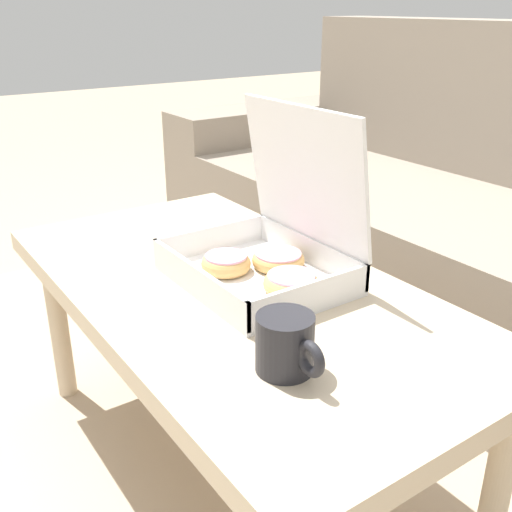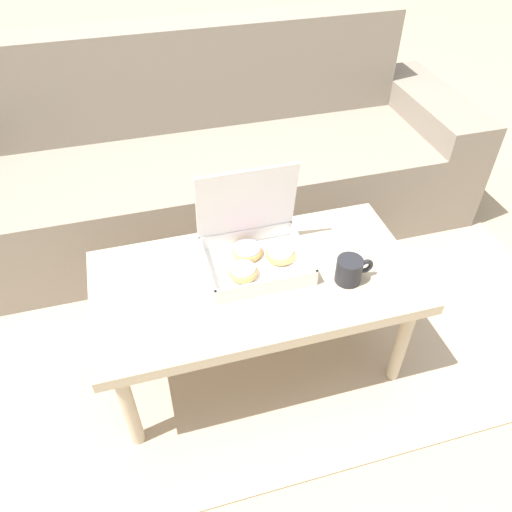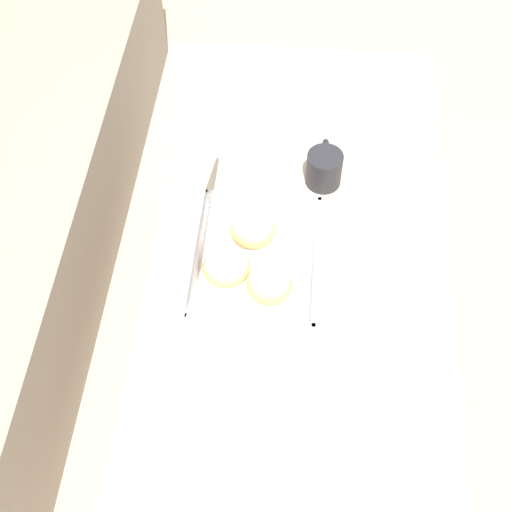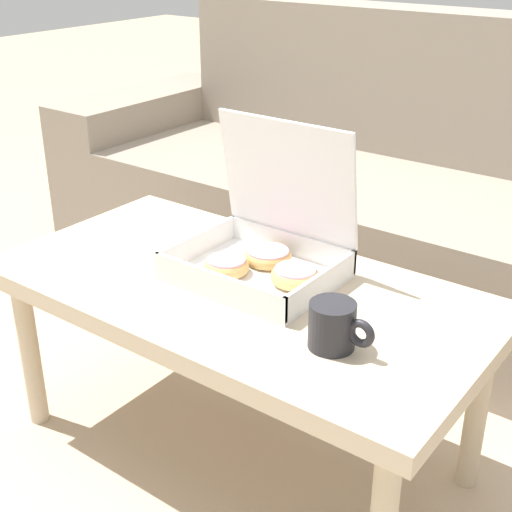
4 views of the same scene
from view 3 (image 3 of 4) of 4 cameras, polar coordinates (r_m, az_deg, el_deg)
The scene contains 5 objects.
ground_plane at distance 1.86m, azimuth -2.33°, elevation -8.76°, with size 12.00×12.00×0.00m, color tan.
area_rug at distance 1.91m, azimuth -11.41°, elevation -7.81°, with size 2.56×1.79×0.01m, color tan.
coffee_table at distance 1.52m, azimuth 1.54°, elevation -2.62°, with size 1.02×0.53×0.43m.
pastry_box at distance 1.45m, azimuth -1.14°, elevation 0.40°, with size 0.32×0.26×0.31m.
coffee_mug at distance 1.62m, azimuth 5.47°, elevation 7.04°, with size 0.12×0.08×0.08m.
Camera 3 is at (-0.83, -0.15, 1.66)m, focal length 50.00 mm.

